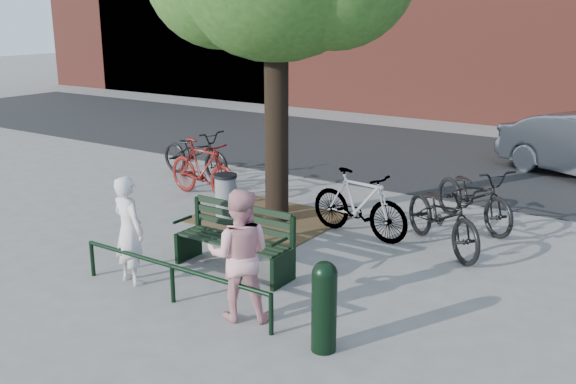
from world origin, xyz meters
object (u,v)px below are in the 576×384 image
Objects in this scene: bollard at (324,303)px; bicycle_c at (443,215)px; litter_bin at (226,197)px; person_right at (240,255)px; park_bench at (237,237)px; person_left at (129,230)px.

bicycle_c is (-0.08, 3.63, -0.01)m from bollard.
person_right is at bearing -48.04° from litter_bin.
park_bench is 2.23m from litter_bin.
bicycle_c is at bearing -137.93° from person_right.
person_right reaches higher than bollard.
bicycle_c reaches higher than litter_bin.
person_right is 1.55× the size of bollard.
park_bench is 1.19× the size of person_left.
bollard reaches higher than litter_bin.
litter_bin is 3.69m from bicycle_c.
bollard is (3.06, -0.11, -0.19)m from person_left.
litter_bin is (-3.69, 2.87, -0.12)m from bollard.
person_right is (1.85, 0.00, 0.05)m from person_left.
person_right is 3.70m from bicycle_c.
litter_bin is 0.41× the size of bicycle_c.
person_right is 0.77× the size of bicycle_c.
park_bench is at bearing -80.08° from person_right.
bicycle_c is (2.98, 3.52, -0.20)m from person_left.
litter_bin is at bearing 140.86° from bicycle_c.
bollard is at bearing 144.59° from person_right.
person_left is at bearing -77.14° from litter_bin.
bicycle_c is (2.08, 2.39, 0.06)m from park_bench.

